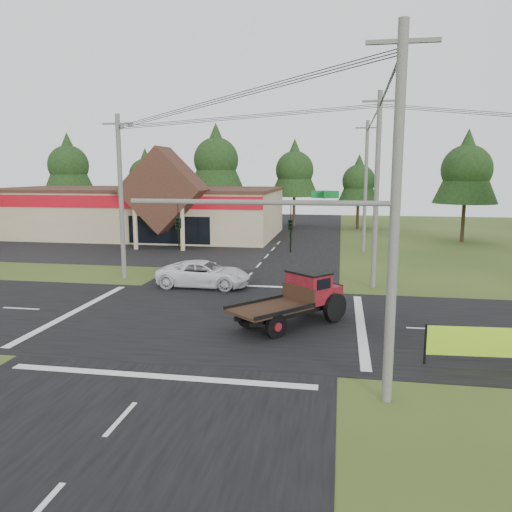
# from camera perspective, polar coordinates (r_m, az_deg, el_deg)

# --- Properties ---
(ground) EXTENTS (120.00, 120.00, 0.00)m
(ground) POSITION_cam_1_polar(r_m,az_deg,el_deg) (24.07, -5.14, -7.12)
(ground) COLOR #314518
(ground) RESTS_ON ground
(road_ns) EXTENTS (12.00, 120.00, 0.02)m
(road_ns) POSITION_cam_1_polar(r_m,az_deg,el_deg) (24.06, -5.14, -7.10)
(road_ns) COLOR black
(road_ns) RESTS_ON ground
(road_ew) EXTENTS (120.00, 12.00, 0.02)m
(road_ew) POSITION_cam_1_polar(r_m,az_deg,el_deg) (24.06, -5.14, -7.09)
(road_ew) COLOR black
(road_ew) RESTS_ON ground
(parking_apron) EXTENTS (28.00, 14.00, 0.02)m
(parking_apron) POSITION_cam_1_polar(r_m,az_deg,el_deg) (46.36, -15.97, 0.66)
(parking_apron) COLOR black
(parking_apron) RESTS_ON ground
(cvs_building) EXTENTS (30.40, 18.20, 9.19)m
(cvs_building) POSITION_cam_1_polar(r_m,az_deg,el_deg) (56.34, -13.04, 5.12)
(cvs_building) COLOR tan
(cvs_building) RESTS_ON ground
(traffic_signal_mast) EXTENTS (8.12, 0.24, 7.00)m
(traffic_signal_mast) POSITION_cam_1_polar(r_m,az_deg,el_deg) (14.98, 8.97, -0.03)
(traffic_signal_mast) COLOR #595651
(traffic_signal_mast) RESTS_ON ground
(utility_pole_nr) EXTENTS (2.00, 0.30, 11.00)m
(utility_pole_nr) POSITION_cam_1_polar(r_m,az_deg,el_deg) (14.91, 15.59, 4.39)
(utility_pole_nr) COLOR #595651
(utility_pole_nr) RESTS_ON ground
(utility_pole_nw) EXTENTS (2.00, 0.30, 10.50)m
(utility_pole_nw) POSITION_cam_1_polar(r_m,az_deg,el_deg) (33.37, -15.19, 6.64)
(utility_pole_nw) COLOR #595651
(utility_pole_nw) RESTS_ON ground
(utility_pole_ne) EXTENTS (2.00, 0.30, 11.50)m
(utility_pole_ne) POSITION_cam_1_polar(r_m,az_deg,el_deg) (30.36, 13.62, 7.40)
(utility_pole_ne) COLOR #595651
(utility_pole_ne) RESTS_ON ground
(utility_pole_n) EXTENTS (2.00, 0.30, 11.20)m
(utility_pole_n) POSITION_cam_1_polar(r_m,az_deg,el_deg) (44.34, 12.41, 7.85)
(utility_pole_n) COLOR #595651
(utility_pole_n) RESTS_ON ground
(tree_row_a) EXTENTS (6.72, 6.72, 12.12)m
(tree_row_a) POSITION_cam_1_polar(r_m,az_deg,el_deg) (71.92, -20.66, 9.87)
(tree_row_a) COLOR #332316
(tree_row_a) RESTS_ON ground
(tree_row_b) EXTENTS (5.60, 5.60, 10.10)m
(tree_row_b) POSITION_cam_1_polar(r_m,az_deg,el_deg) (69.32, -12.50, 9.18)
(tree_row_b) COLOR #332316
(tree_row_b) RESTS_ON ground
(tree_row_c) EXTENTS (7.28, 7.28, 13.13)m
(tree_row_c) POSITION_cam_1_polar(r_m,az_deg,el_deg) (65.28, -4.58, 11.13)
(tree_row_c) COLOR #332316
(tree_row_c) RESTS_ON ground
(tree_row_d) EXTENTS (6.16, 6.16, 11.11)m
(tree_row_d) POSITION_cam_1_polar(r_m,az_deg,el_deg) (64.55, 4.43, 9.96)
(tree_row_d) COLOR #332316
(tree_row_d) RESTS_ON ground
(tree_row_e) EXTENTS (5.04, 5.04, 9.09)m
(tree_row_e) POSITION_cam_1_polar(r_m,az_deg,el_deg) (62.31, 11.67, 8.57)
(tree_row_e) COLOR #332316
(tree_row_e) RESTS_ON ground
(tree_side_ne) EXTENTS (6.16, 6.16, 11.11)m
(tree_side_ne) POSITION_cam_1_polar(r_m,az_deg,el_deg) (53.64, 22.95, 9.33)
(tree_side_ne) COLOR #332316
(tree_side_ne) RESTS_ON ground
(antique_flatbed_truck) EXTENTS (5.45, 5.77, 2.41)m
(antique_flatbed_truck) POSITION_cam_1_polar(r_m,az_deg,el_deg) (22.64, 3.93, -5.01)
(antique_flatbed_truck) COLOR #560C0E
(antique_flatbed_truck) RESTS_ON ground
(roadside_banner) EXTENTS (4.45, 0.40, 1.52)m
(roadside_banner) POSITION_cam_1_polar(r_m,az_deg,el_deg) (19.86, 24.99, -9.35)
(roadside_banner) COLOR #8DC81A
(roadside_banner) RESTS_ON ground
(white_pickup) EXTENTS (5.69, 2.69, 1.57)m
(white_pickup) POSITION_cam_1_polar(r_m,az_deg,el_deg) (30.51, -5.98, -2.04)
(white_pickup) COLOR white
(white_pickup) RESTS_ON ground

